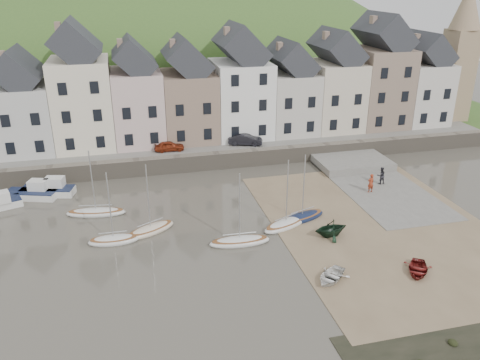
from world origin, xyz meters
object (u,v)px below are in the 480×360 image
object	(u,v)px
rowboat_red	(418,269)
car_left	(169,146)
rowboat_green	(331,228)
person_dark	(381,176)
person_red	(371,183)
sailboat_0	(96,212)
car_right	(245,140)
rowboat_white	(331,276)

from	to	relation	value
rowboat_red	car_left	bearing A→B (deg)	153.29
rowboat_green	person_dark	size ratio (longest dim) A/B	1.58
person_red	car_left	distance (m)	22.43
sailboat_0	car_right	bearing A→B (deg)	33.90
rowboat_green	car_right	size ratio (longest dim) A/B	0.72
rowboat_red	car_left	world-z (taller)	car_left
rowboat_white	person_red	world-z (taller)	person_red
sailboat_0	rowboat_green	bearing A→B (deg)	-25.04
rowboat_white	car_right	distance (m)	26.07
rowboat_white	person_dark	xyz separation A→B (m)	(11.96, 14.74, 0.66)
rowboat_white	rowboat_red	xyz separation A→B (m)	(6.46, -0.66, -0.00)
sailboat_0	person_dark	bearing A→B (deg)	0.11
sailboat_0	car_left	bearing A→B (deg)	54.97
sailboat_0	person_red	distance (m)	26.31
person_red	person_dark	world-z (taller)	person_red
person_dark	car_left	world-z (taller)	car_left
sailboat_0	rowboat_red	xyz separation A→B (m)	(22.78, -15.35, 0.10)
rowboat_green	rowboat_red	bearing A→B (deg)	24.77
person_red	car_right	bearing A→B (deg)	-63.73
rowboat_red	car_right	size ratio (longest dim) A/B	0.72
sailboat_0	rowboat_green	world-z (taller)	sailboat_0
rowboat_green	car_right	distance (m)	20.27
rowboat_red	person_red	xyz separation A→B (m)	(3.47, 13.76, 0.72)
rowboat_green	person_dark	bearing A→B (deg)	127.09
person_dark	rowboat_white	bearing A→B (deg)	51.91
sailboat_0	car_left	world-z (taller)	sailboat_0
rowboat_white	person_dark	world-z (taller)	person_dark
sailboat_0	rowboat_white	size ratio (longest dim) A/B	2.18
person_dark	car_left	xyz separation A→B (m)	(-20.35, 11.25, 1.15)
person_red	car_right	world-z (taller)	car_right
rowboat_white	car_left	bearing A→B (deg)	158.27
person_dark	sailboat_0	bearing A→B (deg)	1.07
car_left	rowboat_red	bearing A→B (deg)	-150.04
sailboat_0	person_dark	distance (m)	28.29
rowboat_red	person_dark	world-z (taller)	person_dark
sailboat_0	car_left	size ratio (longest dim) A/B	1.91
rowboat_white	person_red	size ratio (longest dim) A/B	1.52
car_right	rowboat_red	bearing A→B (deg)	-148.47
rowboat_white	car_right	bearing A→B (deg)	139.25
sailboat_0	rowboat_red	bearing A→B (deg)	-33.98
rowboat_white	rowboat_green	distance (m)	6.42
car_left	car_right	bearing A→B (deg)	-89.17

